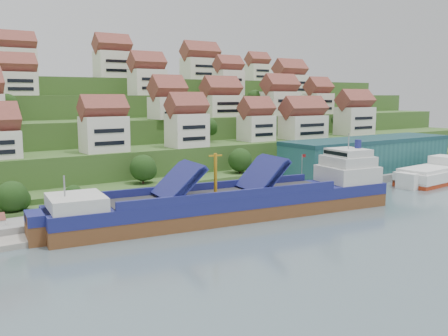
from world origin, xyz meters
TOP-DOWN VIEW (x-y plane):
  - ground at (0.00, 0.00)m, footprint 300.00×300.00m
  - quay at (20.00, 15.00)m, footprint 180.00×14.00m
  - hillside at (0.00, 103.55)m, footprint 260.00×128.00m
  - hillside_village at (6.25, 61.34)m, footprint 154.14×64.09m
  - hillside_trees at (-8.36, 44.50)m, footprint 133.66×62.61m
  - warehouse at (52.00, 17.00)m, footprint 60.00×15.00m
  - flagpole at (18.11, 10.00)m, footprint 1.28×0.16m
  - cargo_ship at (-9.44, -0.98)m, footprint 74.44×21.16m
  - second_ship at (61.11, 0.02)m, footprint 28.06×12.48m

SIDE VIEW (x-z plane):
  - ground at x=0.00m, z-range 0.00..0.00m
  - quay at x=20.00m, z-range 0.00..2.20m
  - second_ship at x=61.11m, z-range -1.57..6.34m
  - cargo_ship at x=-9.44m, z-range -4.99..11.27m
  - flagpole at x=18.11m, z-range 2.88..10.88m
  - warehouse at x=52.00m, z-range 2.20..12.20m
  - hillside at x=0.00m, z-range -4.84..26.16m
  - hillside_trees at x=-8.36m, z-range 1.00..32.14m
  - hillside_village at x=6.25m, z-range 10.16..39.41m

